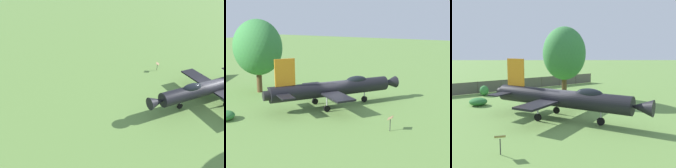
# 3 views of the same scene
# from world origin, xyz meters

# --- Properties ---
(ground_plane) EXTENTS (200.00, 200.00, 0.00)m
(ground_plane) POSITION_xyz_m (0.00, 0.00, 0.00)
(ground_plane) COLOR #668E42
(display_jet) EXTENTS (9.22, 12.71, 4.83)m
(display_jet) POSITION_xyz_m (0.18, 0.30, 1.77)
(display_jet) COLOR black
(display_jet) RESTS_ON ground_plane
(shade_tree) EXTENTS (5.79, 5.03, 8.19)m
(shade_tree) POSITION_xyz_m (-10.26, 0.43, 5.07)
(shade_tree) COLOR brown
(shade_tree) RESTS_ON ground_plane
(perimeter_fence) EXTENTS (17.81, 25.62, 1.53)m
(perimeter_fence) POSITION_xyz_m (-13.91, -7.92, 0.82)
(perimeter_fence) COLOR #4C4238
(perimeter_fence) RESTS_ON ground_plane
(shrub_near_fence) EXTENTS (1.24, 1.03, 1.21)m
(shrub_near_fence) POSITION_xyz_m (-10.80, -9.28, 0.61)
(shrub_near_fence) COLOR #387F3D
(shrub_near_fence) RESTS_ON ground_plane
(shrub_by_tree) EXTENTS (1.74, 1.77, 0.77)m
(shrub_by_tree) POSITION_xyz_m (-5.19, -8.26, 0.39)
(shrub_by_tree) COLOR #2D7033
(shrub_by_tree) RESTS_ON ground_plane
(info_plaque) EXTENTS (0.53, 0.68, 1.14)m
(info_plaque) POSITION_xyz_m (7.32, -3.16, 0.85)
(info_plaque) COLOR #333333
(info_plaque) RESTS_ON ground_plane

